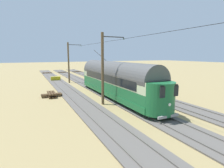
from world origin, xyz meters
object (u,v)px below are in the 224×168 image
catenary_pole_mid_near (103,68)px  vintage_streetcar (115,79)px  catenary_pole_foreground (69,62)px  track_end_bumper (56,79)px  spare_tie_stack (52,95)px

catenary_pole_mid_near → vintage_streetcar: bearing=-137.4°
catenary_pole_foreground → track_end_bumper: catenary_pole_foreground is taller
catenary_pole_mid_near → track_end_bumper: 20.24m
spare_tie_stack → track_end_bumper: (-2.51, -14.10, 0.13)m
vintage_streetcar → catenary_pole_mid_near: size_ratio=2.53×
catenary_pole_mid_near → track_end_bumper: bearing=-84.5°
catenary_pole_mid_near → spare_tie_stack: size_ratio=3.02×
track_end_bumper → catenary_pole_foreground: bearing=115.9°
spare_tie_stack → track_end_bumper: bearing=-100.1°
catenary_pole_foreground → track_end_bumper: 5.52m
catenary_pole_foreground → vintage_streetcar: bearing=99.6°
catenary_pole_foreground → catenary_pole_mid_near: size_ratio=1.00×
catenary_pole_foreground → track_end_bumper: size_ratio=4.02×
catenary_pole_foreground → spare_tie_stack: catenary_pole_foreground is taller
catenary_pole_mid_near → spare_tie_stack: (4.42, -5.77, -3.50)m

